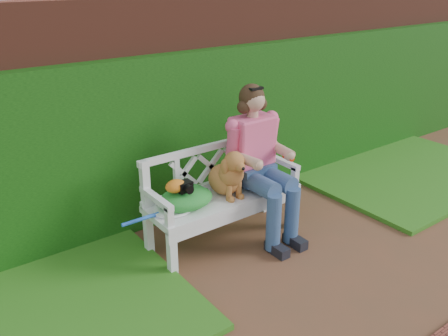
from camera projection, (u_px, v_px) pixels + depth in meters
ground at (327, 271)px, 4.13m from camera, size 60.00×60.00×0.00m
brick_wall at (203, 102)px, 5.12m from camera, size 10.00×0.30×2.20m
ivy_hedge at (215, 130)px, 5.05m from camera, size 10.00×0.18×1.70m
grass_left at (11, 324)px, 3.48m from camera, size 2.60×2.00×0.05m
grass_right at (402, 171)px, 6.10m from camera, size 2.60×2.00×0.05m
garden_bench at (224, 217)px, 4.53m from camera, size 1.64×0.78×0.48m
seated_woman at (255, 161)px, 4.52m from camera, size 0.64×0.85×1.48m
dog at (227, 172)px, 4.35m from camera, size 0.34×0.44×0.47m
tennis_racket at (170, 210)px, 4.12m from camera, size 0.76×0.50×0.03m
green_bag at (186, 198)px, 4.18m from camera, size 0.61×0.54×0.17m
camera_item at (184, 186)px, 4.10m from camera, size 0.13×0.10×0.09m
baseball_glove at (175, 186)px, 4.07m from camera, size 0.20×0.16×0.12m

